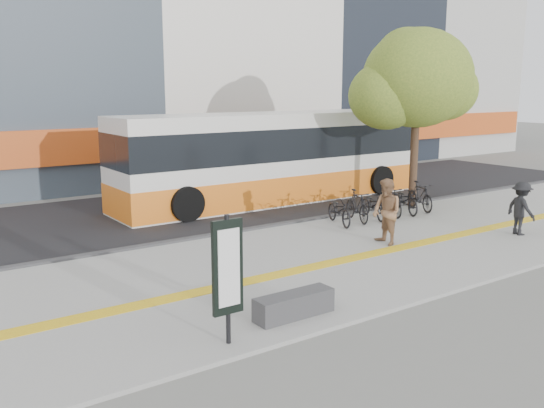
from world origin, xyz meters
TOP-DOWN VIEW (x-y plane):
  - ground at (0.00, 0.00)m, footprint 120.00×120.00m
  - sidewalk at (0.00, 1.50)m, footprint 40.00×7.00m
  - tactile_strip at (0.00, 1.00)m, footprint 40.00×0.45m
  - street at (0.00, 9.00)m, footprint 40.00×8.00m
  - curb at (0.00, 5.00)m, footprint 40.00×0.25m
  - bench at (-2.60, -1.20)m, footprint 1.60×0.45m
  - signboard at (-4.20, -1.51)m, footprint 0.55×0.10m
  - street_tree at (7.18, 4.82)m, footprint 4.40×3.80m
  - bus at (3.80, 8.50)m, footprint 12.40×2.94m
  - bicycle_row at (4.93, 4.00)m, footprint 4.75×1.83m
  - seated_woman at (-3.40, -0.16)m, footprint 0.61×0.47m
  - pedestrian_tan at (2.56, 1.49)m, footprint 0.82×0.97m
  - pedestrian_dark at (6.54, 0.03)m, footprint 0.81×1.12m

SIDE VIEW (x-z plane):
  - ground at x=0.00m, z-range 0.00..0.00m
  - street at x=0.00m, z-range 0.00..0.06m
  - sidewalk at x=0.00m, z-range 0.00..0.08m
  - curb at x=0.00m, z-range 0.00..0.14m
  - tactile_strip at x=0.00m, z-range 0.08..0.09m
  - bench at x=-2.60m, z-range 0.08..0.53m
  - bicycle_row at x=4.93m, z-range 0.05..1.06m
  - seated_woman at x=-3.40m, z-range 0.08..1.56m
  - pedestrian_dark at x=6.54m, z-range 0.08..1.63m
  - pedestrian_tan at x=2.56m, z-range 0.08..1.88m
  - signboard at x=-4.20m, z-range 0.27..2.47m
  - bus at x=3.80m, z-range -0.04..3.26m
  - street_tree at x=7.18m, z-range 1.36..7.67m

